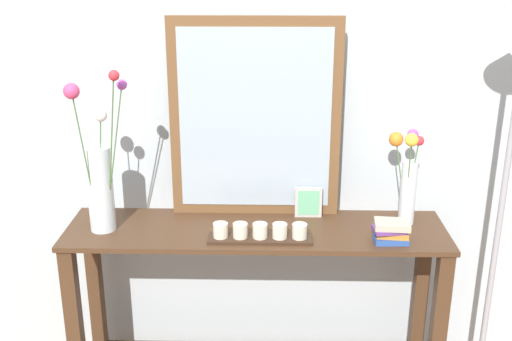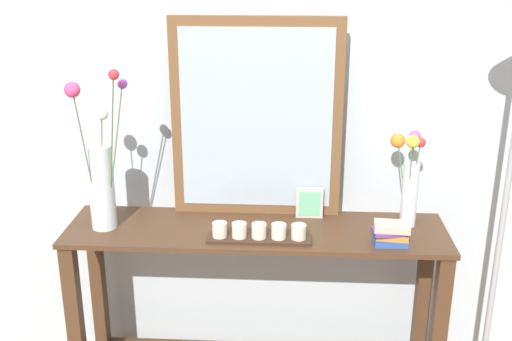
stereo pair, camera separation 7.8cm
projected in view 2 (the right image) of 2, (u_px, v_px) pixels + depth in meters
The scene contains 9 objects.
wall_back at pixel (260, 81), 2.55m from camera, with size 6.40×0.08×2.70m, color #B2BCC1.
console_table at pixel (256, 303), 2.55m from camera, with size 1.49×0.38×0.83m.
mirror_leaning at pixel (256, 119), 2.45m from camera, with size 0.68×0.03×0.80m.
tall_vase_left at pixel (101, 178), 2.37m from camera, with size 0.21×0.19×0.65m.
vase_right at pixel (409, 179), 2.40m from camera, with size 0.12×0.14×0.38m.
candle_tray at pixel (259, 233), 2.33m from camera, with size 0.39×0.09×0.07m.
picture_frame_small at pixel (310, 203), 2.51m from camera, with size 0.11×0.01×0.13m.
book_stack at pixel (391, 233), 2.29m from camera, with size 0.14×0.10×0.08m.
floor_lamp at pixel (512, 155), 2.25m from camera, with size 0.24×0.24×1.71m.
Camera 2 is at (0.13, -2.22, 1.85)m, focal length 43.62 mm.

